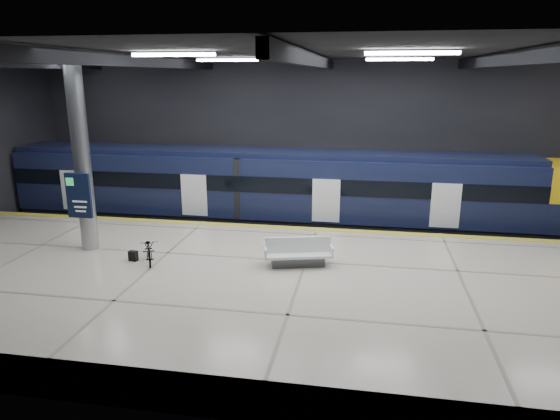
# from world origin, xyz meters

# --- Properties ---
(ground) EXTENTS (30.00, 30.00, 0.00)m
(ground) POSITION_xyz_m (0.00, 0.00, 0.00)
(ground) COLOR black
(ground) RESTS_ON ground
(room_shell) EXTENTS (30.10, 16.10, 8.05)m
(room_shell) POSITION_xyz_m (-0.00, 0.00, 5.72)
(room_shell) COLOR black
(room_shell) RESTS_ON ground
(platform) EXTENTS (30.00, 11.00, 1.10)m
(platform) POSITION_xyz_m (0.00, -2.50, 0.55)
(platform) COLOR beige
(platform) RESTS_ON ground
(safety_strip) EXTENTS (30.00, 0.40, 0.01)m
(safety_strip) POSITION_xyz_m (0.00, 2.75, 1.11)
(safety_strip) COLOR gold
(safety_strip) RESTS_ON platform
(rails) EXTENTS (30.00, 1.52, 0.16)m
(rails) POSITION_xyz_m (0.00, 5.50, 0.08)
(rails) COLOR gray
(rails) RESTS_ON ground
(train) EXTENTS (29.40, 2.84, 3.79)m
(train) POSITION_xyz_m (-0.96, 5.50, 2.06)
(train) COLOR black
(train) RESTS_ON ground
(bench) EXTENTS (2.43, 1.48, 1.00)m
(bench) POSITION_xyz_m (-0.23, -1.39, 1.45)
(bench) COLOR #595B60
(bench) RESTS_ON platform
(bicycle) EXTENTS (1.26, 1.74, 0.87)m
(bicycle) POSITION_xyz_m (-5.27, -1.94, 1.54)
(bicycle) COLOR #99999E
(bicycle) RESTS_ON platform
(pannier_bag) EXTENTS (0.32, 0.22, 0.35)m
(pannier_bag) POSITION_xyz_m (-5.87, -1.94, 1.28)
(pannier_bag) COLOR black
(pannier_bag) RESTS_ON platform
(info_column) EXTENTS (0.90, 0.78, 6.90)m
(info_column) POSITION_xyz_m (-8.00, -1.03, 4.46)
(info_column) COLOR #9EA0A5
(info_column) RESTS_ON platform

